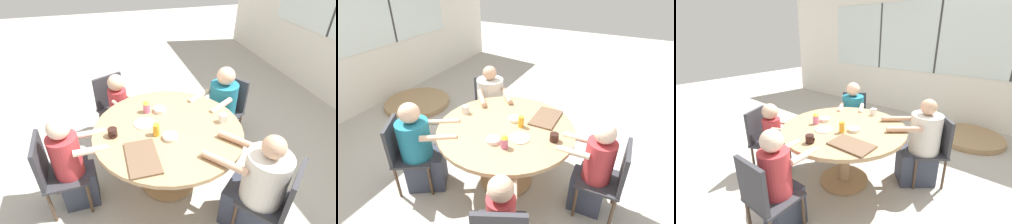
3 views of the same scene
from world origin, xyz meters
The scene contains 18 objects.
ground_plane centered at (0.00, 0.00, 0.00)m, with size 16.00×16.00×0.00m, color #B2ADA3.
dining_table centered at (0.00, 0.00, 0.60)m, with size 1.43×1.43×0.74m.
chair_for_woman_green_shirt centered at (0.03, -1.09, 0.50)m, with size 0.41×0.41×0.84m.
chair_for_man_blue_shirt centered at (0.83, 0.70, 0.50)m, with size 0.56×0.56×0.84m.
chair_for_man_teal_shirt centered at (-0.56, 0.93, 0.50)m, with size 0.55×0.55×0.84m.
chair_for_toddler centered at (-0.99, -0.46, 0.50)m, with size 0.53×0.53×0.84m.
person_woman_green_shirt centered at (0.03, -0.92, 0.48)m, with size 0.31×0.51×1.04m.
person_man_blue_shirt centered at (0.70, 0.59, 0.47)m, with size 0.71×0.68×1.07m.
person_man_teal_shirt centered at (-0.48, 0.78, 0.47)m, with size 0.59×0.68×1.05m.
person_toddler centered at (-0.84, -0.39, 0.44)m, with size 0.46×0.37×0.94m.
food_tray_dark centered at (0.35, -0.31, 0.75)m, with size 0.43×0.26×0.02m.
coffee_mug centered at (-0.01, -0.52, 0.78)m, with size 0.09×0.09×0.08m.
sippy_cup centered at (-0.32, -0.14, 0.81)m, with size 0.07×0.07×0.14m.
juice_glass centered at (0.08, -0.13, 0.80)m, with size 0.06×0.06×0.12m.
milk_carton_small centered at (0.05, 0.54, 0.78)m, with size 0.07×0.07×0.09m.
bowl_white_shallow centered at (0.16, -0.02, 0.75)m, with size 0.14×0.14×0.03m.
bowl_cereal centered at (-0.29, -0.01, 0.76)m, with size 0.13×0.13×0.04m.
plate_tortillas centered at (-0.12, -0.21, 0.74)m, with size 0.20×0.20×0.01m.
Camera 1 is at (1.93, -0.52, 2.26)m, focal length 28.00 mm.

